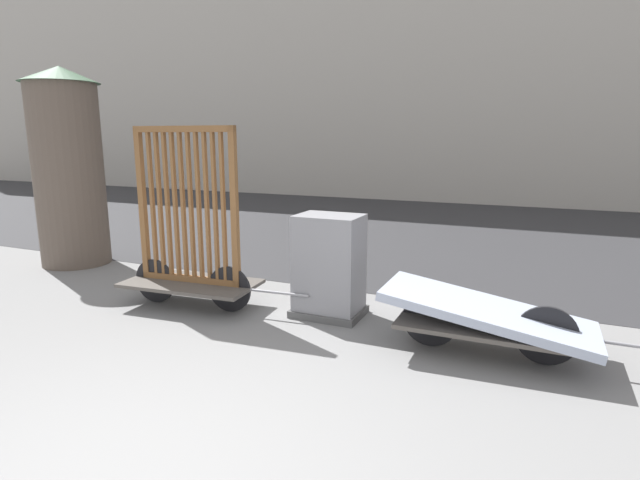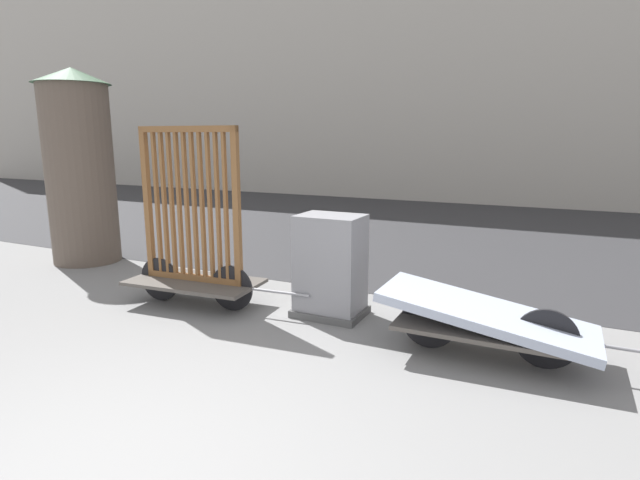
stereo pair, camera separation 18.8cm
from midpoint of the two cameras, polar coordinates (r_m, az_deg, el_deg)
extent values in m
cube|color=#2D2D30|center=(11.05, 14.63, 1.00)|extent=(56.00, 9.69, 0.01)
cube|color=#4C4742|center=(6.10, -13.29, -4.68)|extent=(1.62, 0.90, 0.04)
cylinder|color=black|center=(5.84, -9.16, -5.45)|extent=(0.53, 0.08, 0.53)
cylinder|color=black|center=(6.40, -17.03, -4.31)|extent=(0.53, 0.08, 0.53)
cylinder|color=gray|center=(5.55, -3.58, -6.00)|extent=(0.70, 0.09, 0.03)
cube|color=brown|center=(6.09, -13.31, -4.19)|extent=(1.29, 0.17, 0.07)
cube|color=brown|center=(5.87, -14.11, 12.20)|extent=(1.29, 0.17, 0.07)
cube|color=brown|center=(6.28, -18.28, 4.04)|extent=(0.08, 0.08, 1.79)
cube|color=brown|center=(5.59, -8.55, 3.62)|extent=(0.08, 0.08, 1.79)
cube|color=brown|center=(6.20, -17.28, 4.00)|extent=(0.04, 0.05, 1.72)
cube|color=brown|center=(6.13, -16.51, 3.97)|extent=(0.04, 0.05, 1.72)
cube|color=brown|center=(6.07, -15.73, 3.94)|extent=(0.04, 0.05, 1.72)
cube|color=brown|center=(6.01, -14.93, 3.91)|extent=(0.04, 0.05, 1.72)
cube|color=brown|center=(5.94, -14.11, 3.87)|extent=(0.04, 0.05, 1.72)
cube|color=brown|center=(5.88, -13.28, 3.84)|extent=(0.04, 0.05, 1.72)
cube|color=brown|center=(5.83, -12.43, 3.80)|extent=(0.04, 0.05, 1.72)
cube|color=brown|center=(5.77, -11.56, 3.76)|extent=(0.04, 0.05, 1.72)
cube|color=brown|center=(5.71, -10.68, 3.72)|extent=(0.04, 0.05, 1.72)
cube|color=brown|center=(5.66, -9.78, 3.68)|extent=(0.04, 0.05, 1.72)
cube|color=#4C4742|center=(4.83, 19.42, -9.40)|extent=(1.56, 0.79, 0.04)
cylinder|color=black|center=(4.82, 25.48, -10.19)|extent=(0.53, 0.04, 0.53)
cylinder|color=black|center=(4.91, 13.46, -8.96)|extent=(0.53, 0.04, 0.53)
cylinder|color=gray|center=(4.86, 32.96, -10.52)|extent=(0.70, 0.03, 0.03)
cube|color=#9EA8BC|center=(4.79, 19.53, -7.93)|extent=(1.87, 0.81, 0.36)
cube|color=#4C4C4C|center=(5.69, 2.13, -8.17)|extent=(0.77, 0.58, 0.08)
cube|color=gray|center=(5.53, 2.17, -2.99)|extent=(0.71, 0.52, 1.14)
cylinder|color=brown|center=(8.71, -25.13, 6.70)|extent=(1.02, 1.02, 2.77)
cone|color=#335138|center=(8.75, -26.01, 16.55)|extent=(1.14, 1.14, 0.24)
camera|label=1|loc=(0.09, -88.94, 0.22)|focal=28.00mm
camera|label=2|loc=(0.09, 91.06, -0.22)|focal=28.00mm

